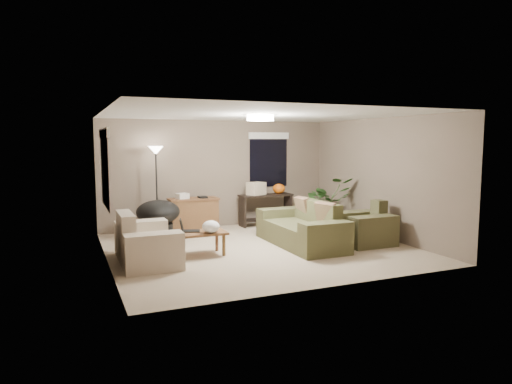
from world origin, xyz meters
name	(u,v)px	position (x,y,z in m)	size (l,w,h in m)	color
room_shell	(260,182)	(0.00, 0.00, 1.25)	(5.50, 5.50, 5.50)	tan
main_sofa	(303,230)	(0.88, -0.06, 0.29)	(0.95, 2.20, 0.85)	#4E4F2F
throw_pillows	(314,211)	(1.14, -0.06, 0.65)	(0.35, 1.38, 0.47)	#8C7251
loveseat	(145,244)	(-2.16, -0.16, 0.30)	(0.90, 1.60, 0.85)	beige
armchair	(364,229)	(2.05, -0.43, 0.30)	(0.95, 1.00, 0.85)	#46452A
coffee_table	(198,236)	(-1.24, -0.08, 0.36)	(1.00, 0.55, 0.42)	brown
laptop	(187,228)	(-1.41, 0.02, 0.48)	(0.42, 0.32, 0.24)	black
plastic_bag	(211,227)	(-1.04, -0.23, 0.53)	(0.31, 0.28, 0.22)	white
desk	(194,215)	(-0.72, 2.10, 0.38)	(1.10, 0.50, 0.75)	brown
desk_papers	(187,196)	(-0.87, 2.09, 0.80)	(0.69, 0.30, 0.12)	silver
console_table	(266,207)	(1.07, 2.14, 0.44)	(1.30, 0.40, 0.75)	black
pumpkin	(279,189)	(1.42, 2.14, 0.87)	(0.29, 0.29, 0.24)	orange
cardboard_box	(256,189)	(0.82, 2.14, 0.90)	(0.40, 0.30, 0.30)	beige
papasan_chair	(158,216)	(-1.59, 1.68, 0.47)	(1.02, 1.02, 0.80)	black
floor_lamp	(156,161)	(-1.53, 2.08, 1.60)	(0.32, 0.32, 1.91)	black
ceiling_fixture	(260,118)	(0.00, 0.00, 2.44)	(0.50, 0.50, 0.10)	white
houseplant	(327,209)	(2.18, 1.14, 0.47)	(1.09, 1.21, 0.94)	#2D5923
cat_scratching_post	(359,225)	(2.49, 0.36, 0.21)	(0.32, 0.32, 0.50)	tan
window_left	(104,155)	(-2.73, 0.30, 1.78)	(0.05, 1.56, 1.33)	black
window_back	(269,151)	(1.30, 2.48, 1.79)	(1.06, 0.05, 1.33)	black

